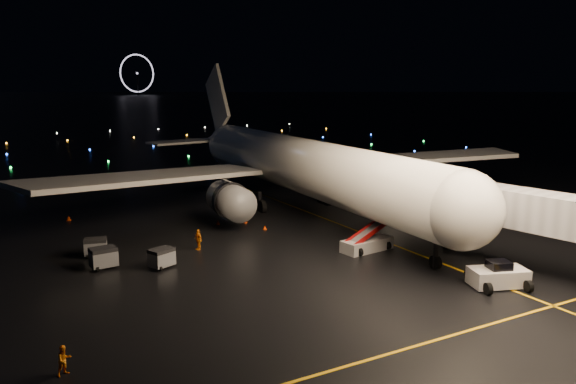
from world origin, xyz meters
name	(u,v)px	position (x,y,z in m)	size (l,w,h in m)	color
ground	(20,112)	(0.00, 300.00, 0.00)	(2000.00, 2000.00, 0.00)	black
lane_centre	(344,226)	(12.00, 15.00, 0.01)	(0.25, 80.00, 0.02)	#DEA207
lane_cross	(348,366)	(-5.00, -10.00, 0.01)	(60.00, 0.25, 0.02)	#DEA207
airliner	(287,133)	(11.85, 27.25, 8.97)	(63.32, 60.15, 17.94)	white
pushback_tug	(498,274)	(11.73, -5.50, 0.99)	(4.14, 2.17, 1.97)	silver
belt_loader	(367,232)	(8.72, 6.65, 1.74)	(7.17, 1.96, 3.48)	silver
crew_b	(64,360)	(-18.43, -3.58, 0.82)	(0.79, 0.62, 1.63)	orange
crew_c	(198,240)	(-4.56, 14.33, 0.95)	(1.12, 0.47, 1.91)	orange
safety_cone_0	(265,227)	(4.00, 17.87, 0.23)	(0.40, 0.40, 0.45)	#FF3C00
safety_cone_1	(246,221)	(3.41, 21.34, 0.23)	(0.41, 0.41, 0.47)	#FF3C00
safety_cone_2	(218,222)	(0.47, 22.06, 0.26)	(0.45, 0.45, 0.51)	#FF3C00
safety_cone_3	(69,218)	(-13.26, 31.84, 0.28)	(0.49, 0.49, 0.56)	#FF3C00
ferris_wheel	(137,75)	(170.00, 720.00, 26.00)	(50.00, 4.00, 52.00)	black
taxiway_lights	(82,147)	(0.00, 106.00, 0.18)	(164.00, 92.00, 0.36)	black
baggage_cart_0	(162,258)	(-8.97, 10.93, 0.82)	(1.92, 1.34, 1.63)	gray
baggage_cart_1	(103,258)	(-13.17, 13.11, 0.87)	(2.06, 1.44, 1.75)	gray
baggage_cart_2	(96,247)	(-13.12, 16.80, 0.80)	(1.89, 1.32, 1.60)	gray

